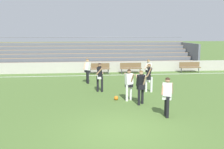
{
  "coord_description": "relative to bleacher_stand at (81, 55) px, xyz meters",
  "views": [
    {
      "loc": [
        -1.35,
        -8.83,
        3.54
      ],
      "look_at": [
        0.24,
        5.83,
        1.06
      ],
      "focal_mm": 41.44,
      "sensor_mm": 36.0,
      "label": 1
    }
  ],
  "objects": [
    {
      "name": "sideline_wall",
      "position": [
        1.61,
        -3.48,
        -0.79
      ],
      "size": [
        48.0,
        0.16,
        0.91
      ],
      "primitive_type": "cube",
      "color": "#BCB7AD",
      "rests_on": "ground"
    },
    {
      "name": "bench_near_wall_gap",
      "position": [
        9.31,
        -4.37,
        -0.7
      ],
      "size": [
        1.8,
        0.4,
        0.9
      ],
      "color": "brown",
      "rests_on": "ground"
    },
    {
      "name": "player_white_pressing_high",
      "position": [
        2.52,
        -12.83,
        -0.28
      ],
      "size": [
        0.46,
        0.63,
        1.64
      ],
      "color": "white",
      "rests_on": "ground"
    },
    {
      "name": "field_line_sideline",
      "position": [
        1.61,
        -4.99,
        -1.25
      ],
      "size": [
        44.0,
        0.12,
        0.01
      ],
      "primitive_type": "cube",
      "color": "white",
      "rests_on": "ground"
    },
    {
      "name": "soccer_ball",
      "position": [
        1.88,
        -12.68,
        -1.14
      ],
      "size": [
        0.22,
        0.22,
        0.22
      ],
      "primitive_type": "sphere",
      "color": "orange",
      "rests_on": "ground"
    },
    {
      "name": "bench_centre_sideline",
      "position": [
        4.15,
        -4.37,
        -0.7
      ],
      "size": [
        1.8,
        0.4,
        0.9
      ],
      "color": "brown",
      "rests_on": "ground"
    },
    {
      "name": "player_dark_on_ball",
      "position": [
        4.0,
        -11.09,
        -0.25
      ],
      "size": [
        0.45,
        0.55,
        1.67
      ],
      "color": "white",
      "rests_on": "ground"
    },
    {
      "name": "player_white_challenging",
      "position": [
        4.71,
        -8.12,
        -0.3
      ],
      "size": [
        0.73,
        0.52,
        1.61
      ],
      "color": "white",
      "rests_on": "ground"
    },
    {
      "name": "bench_far_right",
      "position": [
        1.45,
        -4.37,
        -0.7
      ],
      "size": [
        1.8,
        0.4,
        0.9
      ],
      "color": "brown",
      "rests_on": "ground"
    },
    {
      "name": "ground_plane",
      "position": [
        1.61,
        -16.75,
        -1.25
      ],
      "size": [
        160.0,
        160.0,
        0.0
      ],
      "primitive_type": "plane",
      "color": "#4C6B30"
    },
    {
      "name": "player_white_dropping_back",
      "position": [
        0.47,
        -8.12,
        -0.24
      ],
      "size": [
        0.61,
        0.49,
        1.69
      ],
      "color": "black",
      "rests_on": "ground"
    },
    {
      "name": "player_dark_trailing_run",
      "position": [
        2.96,
        -13.61,
        -0.25
      ],
      "size": [
        0.45,
        0.6,
        1.68
      ],
      "color": "black",
      "rests_on": "ground"
    },
    {
      "name": "player_dark_wide_left",
      "position": [
        1.15,
        -10.7,
        -0.22
      ],
      "size": [
        0.47,
        0.55,
        1.71
      ],
      "color": "black",
      "rests_on": "ground"
    },
    {
      "name": "player_white_deep_cover",
      "position": [
        3.64,
        -15.53,
        -0.25
      ],
      "size": [
        0.59,
        0.46,
        1.68
      ],
      "color": "black",
      "rests_on": "ground"
    },
    {
      "name": "bleacher_stand",
      "position": [
        0.0,
        0.0,
        0.0
      ],
      "size": [
        22.25,
        4.94,
        2.92
      ],
      "color": "#897051",
      "rests_on": "ground"
    }
  ]
}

